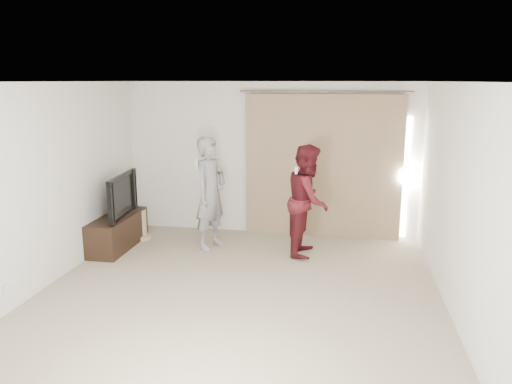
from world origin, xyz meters
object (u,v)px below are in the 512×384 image
(person_woman, at_px, (308,200))
(tv, at_px, (115,195))
(tv_console, at_px, (118,232))
(person_man, at_px, (211,193))

(person_woman, bearing_deg, tv, -175.44)
(tv_console, distance_m, person_man, 1.62)
(tv, relative_size, person_man, 0.66)
(tv_console, height_order, person_man, person_man)
(tv_console, xyz_separation_m, tv, (0.00, 0.00, 0.60))
(person_man, bearing_deg, person_woman, -1.06)
(tv, relative_size, person_woman, 0.69)
(tv, bearing_deg, person_woman, -90.50)
(person_woman, bearing_deg, person_man, 178.94)
(person_man, distance_m, person_woman, 1.53)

